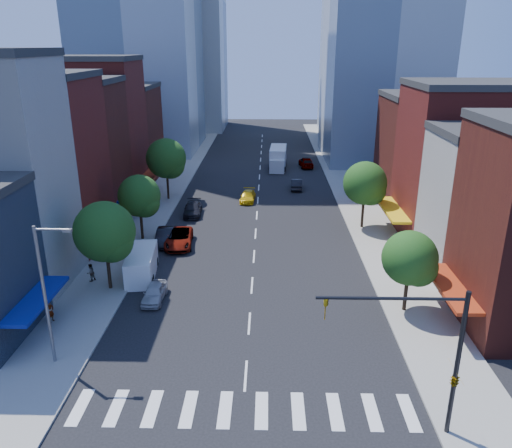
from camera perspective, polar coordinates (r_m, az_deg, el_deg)
The scene contains 31 objects.
ground at distance 31.43m, azimuth -1.18°, elevation -16.94°, with size 220.00×220.00×0.00m, color black.
sidewalk_left at distance 69.17m, azimuth -10.15°, elevation 3.79°, with size 5.00×120.00×0.15m, color gray.
sidewalk_right at distance 68.72m, azimuth 10.78°, elevation 3.65°, with size 5.00×120.00×0.15m, color gray.
crosswalk at distance 29.08m, azimuth -1.46°, elevation -20.47°, with size 19.00×3.00×0.01m, color silver.
bldg_left_2 at distance 51.91m, azimuth -24.16°, elevation 6.07°, with size 12.00×9.00×16.00m, color maroon.
bldg_left_3 at distance 59.62m, azimuth -20.74°, elevation 7.61°, with size 12.00×8.00×15.00m, color #4C1813.
bldg_left_4 at distance 67.27m, azimuth -18.23°, elevation 10.03°, with size 12.00×9.00×17.00m, color maroon.
bldg_left_5 at distance 76.49m, azimuth -15.78°, elevation 9.83°, with size 12.00×10.00×13.00m, color #4C1813.
bldg_right_1 at distance 46.56m, azimuth 26.45°, elevation 1.73°, with size 12.00×8.00×12.00m, color silver.
bldg_right_2 at distance 54.18m, azimuth 22.89°, elevation 6.21°, with size 12.00×10.00×15.00m, color maroon.
bldg_right_3 at distance 63.58m, azimuth 19.64°, elevation 7.51°, with size 12.00×10.00×13.00m, color #4C1813.
tower_far_w at distance 122.03m, azimuth -8.43°, elevation 23.95°, with size 18.00×18.00×56.00m, color #9EA5AD.
traffic_signal at distance 26.78m, azimuth 20.84°, elevation -14.83°, with size 7.24×2.24×8.00m.
streetlight at distance 32.20m, azimuth -22.81°, elevation -6.70°, with size 2.25×0.25×9.00m.
tree_left_near at distance 40.67m, azimuth -16.73°, elevation -1.11°, with size 4.80×4.80×7.30m.
tree_left_mid at distance 50.78m, azimuth -13.04°, elevation 2.96°, with size 4.20×4.20×6.65m.
tree_left_far at distance 63.82m, azimuth -10.10°, elevation 7.21°, with size 5.00×5.00×7.75m.
tree_right_near at distance 37.64m, azimuth 17.38°, elevation -4.00°, with size 4.00×4.00×6.20m.
tree_right_far at distance 53.96m, azimuth 12.50°, elevation 4.37°, with size 4.60×4.60×7.20m.
parked_car_front at distance 39.89m, azimuth -11.52°, elevation -7.70°, with size 1.52×3.79×1.29m, color #9F9FA4.
parked_car_second at distance 50.64m, azimuth -10.36°, elevation -1.40°, with size 1.60×4.58×1.51m, color black.
parked_car_third at distance 49.87m, azimuth -8.80°, elevation -1.62°, with size 2.58×5.60×1.56m, color #999999.
parked_car_rear at distance 58.72m, azimuth -7.25°, elevation 1.70°, with size 1.97×4.84×1.40m, color black.
cargo_van_near at distance 43.52m, azimuth -13.04°, elevation -4.69°, with size 2.78×5.59×2.29m.
cargo_van_far at distance 44.06m, azimuth -12.86°, elevation -4.40°, with size 2.66×5.46×2.24m.
taxi at distance 63.47m, azimuth -0.94°, elevation 3.18°, with size 1.78×4.39×1.27m, color gold.
traffic_car_oncoming at distance 69.11m, azimuth 4.66°, elevation 4.57°, with size 1.48×4.25×1.40m, color black.
traffic_car_far at distance 81.89m, azimuth 5.74°, elevation 7.04°, with size 1.95×4.85×1.65m, color #999999.
box_truck at distance 80.71m, azimuth 2.52°, elevation 7.47°, with size 2.95×8.38×3.32m.
pedestrian_near at distance 38.76m, azimuth -22.46°, elevation -9.22°, with size 0.60×0.39×1.65m, color #999999.
pedestrian_far at distance 43.97m, azimuth -18.38°, elevation -5.28°, with size 0.74×0.58×1.52m, color #999999.
Camera 1 is at (1.22, -25.15, 18.81)m, focal length 35.00 mm.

